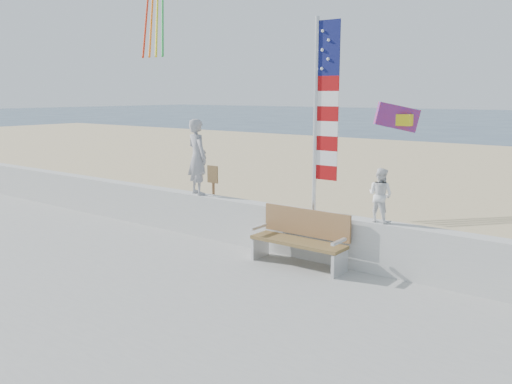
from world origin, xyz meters
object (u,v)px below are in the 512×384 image
child (380,195)px  flag (322,108)px  bench (301,237)px  adult (197,157)px

child → flag: flag is taller
bench → flag: (0.11, 0.45, 2.30)m
bench → adult: bearing=171.3°
child → flag: 1.87m
adult → child: adult is taller
flag → child: bearing=0.0°
adult → bench: bearing=-169.3°
adult → flag: flag is taller
adult → bench: (2.96, -0.45, -1.21)m
adult → bench: 3.23m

